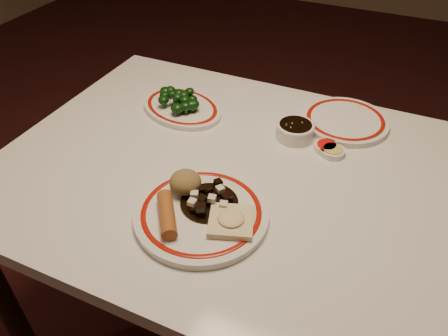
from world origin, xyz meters
TOP-DOWN VIEW (x-y plane):
  - ground at (0.00, 0.00)m, footprint 7.00×7.00m
  - dining_table at (0.00, 0.00)m, footprint 1.20×0.90m
  - main_plate at (-0.00, -0.19)m, footprint 0.33×0.33m
  - rice_mound at (-0.07, -0.14)m, footprint 0.07×0.07m
  - spring_roll at (-0.06, -0.24)m, footprint 0.10×0.12m
  - fried_wonton at (0.07, -0.20)m, footprint 0.12×0.12m
  - stirfry_heap at (0.00, -0.16)m, footprint 0.13×0.13m
  - broccoli_plate at (-0.26, 0.19)m, footprint 0.31×0.29m
  - broccoli_pile at (-0.26, 0.18)m, footprint 0.15×0.12m
  - soy_bowl at (0.09, 0.19)m, footprint 0.10×0.10m
  - sweet_sour_dish at (0.19, 0.17)m, footprint 0.06×0.06m
  - mustard_dish at (0.20, 0.16)m, footprint 0.06×0.06m
  - far_plate at (0.20, 0.32)m, footprint 0.28×0.28m

SIDE VIEW (x-z plane):
  - ground at x=0.00m, z-range 0.00..0.00m
  - dining_table at x=0.00m, z-range 0.28..1.03m
  - sweet_sour_dish at x=0.19m, z-range 0.75..0.77m
  - mustard_dish at x=0.20m, z-range 0.75..0.77m
  - broccoli_plate at x=-0.26m, z-range 0.75..0.77m
  - far_plate at x=0.20m, z-range 0.75..0.77m
  - main_plate at x=0.00m, z-range 0.75..0.77m
  - soy_bowl at x=0.09m, z-range 0.75..0.79m
  - stirfry_heap at x=0.00m, z-range 0.76..0.79m
  - fried_wonton at x=0.07m, z-range 0.77..0.79m
  - spring_roll at x=-0.06m, z-range 0.77..0.80m
  - broccoli_pile at x=-0.26m, z-range 0.76..0.82m
  - rice_mound at x=-0.07m, z-range 0.77..0.82m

